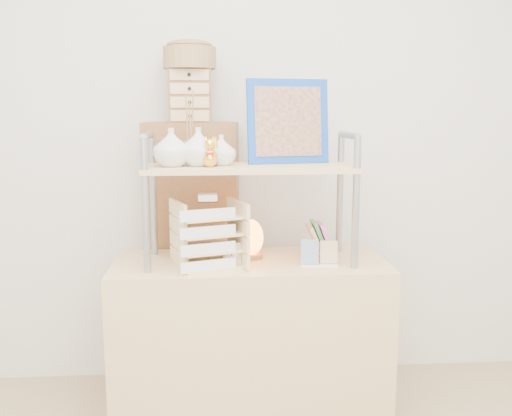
{
  "coord_description": "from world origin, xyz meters",
  "views": [
    {
      "loc": [
        -0.15,
        -1.23,
        1.4
      ],
      "look_at": [
        0.03,
        1.2,
        0.99
      ],
      "focal_mm": 40.0,
      "sensor_mm": 36.0,
      "label": 1
    }
  ],
  "objects_px": {
    "cabinet": "(193,257)",
    "letter_tray": "(208,238)",
    "desk": "(250,341)",
    "salt_lamp": "(252,239)"
  },
  "relations": [
    {
      "from": "letter_tray",
      "to": "cabinet",
      "type": "bearing_deg",
      "value": 100.48
    },
    {
      "from": "desk",
      "to": "letter_tray",
      "type": "relative_size",
      "value": 3.79
    },
    {
      "from": "letter_tray",
      "to": "salt_lamp",
      "type": "xyz_separation_m",
      "value": [
        0.19,
        0.12,
        -0.03
      ]
    },
    {
      "from": "desk",
      "to": "letter_tray",
      "type": "xyz_separation_m",
      "value": [
        -0.18,
        -0.07,
        0.5
      ]
    },
    {
      "from": "cabinet",
      "to": "salt_lamp",
      "type": "height_order",
      "value": "cabinet"
    },
    {
      "from": "letter_tray",
      "to": "salt_lamp",
      "type": "distance_m",
      "value": 0.23
    },
    {
      "from": "desk",
      "to": "salt_lamp",
      "type": "bearing_deg",
      "value": 78.45
    },
    {
      "from": "desk",
      "to": "letter_tray",
      "type": "distance_m",
      "value": 0.54
    },
    {
      "from": "desk",
      "to": "cabinet",
      "type": "xyz_separation_m",
      "value": [
        -0.26,
        0.37,
        0.3
      ]
    },
    {
      "from": "cabinet",
      "to": "letter_tray",
      "type": "relative_size",
      "value": 4.27
    }
  ]
}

